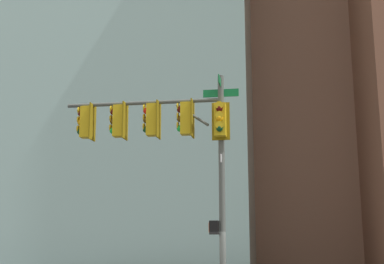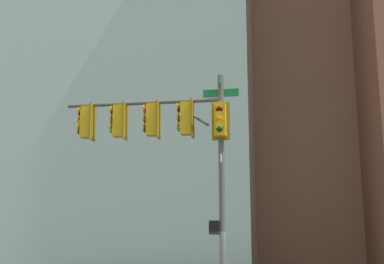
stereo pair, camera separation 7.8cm
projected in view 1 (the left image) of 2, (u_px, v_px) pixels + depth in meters
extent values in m
cylinder|color=#4C514C|center=(222.00, 193.00, 15.16)|extent=(0.19, 0.19, 7.24)
cylinder|color=#4C514C|center=(143.00, 103.00, 16.11)|extent=(0.21, 4.94, 0.12)
cylinder|color=#4C514C|center=(192.00, 115.00, 15.77)|extent=(0.10, 1.04, 0.75)
cube|color=#0F6B33|center=(221.00, 84.00, 15.83)|extent=(1.22, 0.05, 0.24)
cube|color=#0F6B33|center=(221.00, 93.00, 15.77)|extent=(0.05, 1.10, 0.24)
cube|color=white|center=(222.00, 159.00, 15.36)|extent=(0.45, 0.04, 0.24)
cube|color=gold|center=(186.00, 119.00, 15.78)|extent=(0.35, 0.35, 1.00)
cube|color=#7D640C|center=(193.00, 119.00, 15.75)|extent=(0.54, 0.05, 1.16)
sphere|color=#470A07|center=(180.00, 110.00, 15.87)|extent=(0.20, 0.20, 0.20)
cylinder|color=gold|center=(178.00, 107.00, 15.90)|extent=(0.23, 0.04, 0.23)
sphere|color=#4C330A|center=(180.00, 119.00, 15.81)|extent=(0.20, 0.20, 0.20)
cylinder|color=gold|center=(178.00, 116.00, 15.84)|extent=(0.23, 0.04, 0.23)
sphere|color=green|center=(180.00, 128.00, 15.75)|extent=(0.20, 0.20, 0.20)
cylinder|color=gold|center=(178.00, 126.00, 15.78)|extent=(0.23, 0.04, 0.23)
cube|color=gold|center=(153.00, 120.00, 15.95)|extent=(0.35, 0.35, 1.00)
cube|color=#7D640C|center=(158.00, 120.00, 15.92)|extent=(0.54, 0.05, 1.16)
sphere|color=red|center=(146.00, 111.00, 16.04)|extent=(0.20, 0.20, 0.20)
cylinder|color=gold|center=(144.00, 108.00, 16.06)|extent=(0.23, 0.04, 0.23)
sphere|color=#4C330A|center=(146.00, 120.00, 15.98)|extent=(0.20, 0.20, 0.20)
cylinder|color=gold|center=(144.00, 117.00, 16.00)|extent=(0.23, 0.04, 0.23)
sphere|color=#0A3819|center=(146.00, 130.00, 15.92)|extent=(0.20, 0.20, 0.20)
cylinder|color=gold|center=(144.00, 127.00, 15.95)|extent=(0.23, 0.04, 0.23)
cube|color=gold|center=(119.00, 121.00, 16.11)|extent=(0.35, 0.35, 1.00)
cube|color=#7D640C|center=(125.00, 121.00, 16.08)|extent=(0.54, 0.05, 1.16)
sphere|color=#470A07|center=(113.00, 112.00, 16.20)|extent=(0.20, 0.20, 0.20)
cylinder|color=gold|center=(111.00, 109.00, 16.23)|extent=(0.23, 0.04, 0.23)
sphere|color=#4C330A|center=(113.00, 121.00, 16.14)|extent=(0.20, 0.20, 0.20)
cylinder|color=gold|center=(111.00, 119.00, 16.17)|extent=(0.23, 0.04, 0.23)
sphere|color=green|center=(113.00, 131.00, 16.08)|extent=(0.20, 0.20, 0.20)
cylinder|color=gold|center=(111.00, 128.00, 16.11)|extent=(0.23, 0.04, 0.23)
cube|color=gold|center=(87.00, 122.00, 16.28)|extent=(0.35, 0.35, 1.00)
cube|color=#7D640C|center=(92.00, 122.00, 16.25)|extent=(0.54, 0.05, 1.16)
sphere|color=#470A07|center=(81.00, 113.00, 16.37)|extent=(0.20, 0.20, 0.20)
cylinder|color=gold|center=(79.00, 111.00, 16.40)|extent=(0.23, 0.04, 0.23)
sphere|color=#F29E0C|center=(81.00, 123.00, 16.31)|extent=(0.20, 0.20, 0.20)
cylinder|color=gold|center=(79.00, 120.00, 16.34)|extent=(0.23, 0.04, 0.23)
sphere|color=#0A3819|center=(80.00, 132.00, 16.25)|extent=(0.20, 0.20, 0.20)
cylinder|color=gold|center=(78.00, 129.00, 16.28)|extent=(0.23, 0.04, 0.23)
cube|color=gold|center=(220.00, 120.00, 15.30)|extent=(0.35, 0.35, 1.00)
cube|color=#7D640C|center=(221.00, 121.00, 15.49)|extent=(0.05, 0.54, 1.16)
sphere|color=#470A07|center=(219.00, 108.00, 15.16)|extent=(0.20, 0.20, 0.20)
cylinder|color=gold|center=(219.00, 105.00, 15.12)|extent=(0.04, 0.23, 0.23)
sphere|color=#F29E0C|center=(219.00, 118.00, 15.10)|extent=(0.20, 0.20, 0.20)
cylinder|color=gold|center=(219.00, 115.00, 15.06)|extent=(0.04, 0.23, 0.23)
sphere|color=#0A3819|center=(220.00, 128.00, 15.04)|extent=(0.20, 0.20, 0.20)
cylinder|color=gold|center=(219.00, 125.00, 15.00)|extent=(0.04, 0.23, 0.23)
cube|color=black|center=(214.00, 228.00, 15.00)|extent=(0.36, 0.26, 0.40)
cube|color=#EA5914|center=(210.00, 228.00, 15.02)|extent=(0.25, 0.02, 0.28)
cube|color=#845B47|center=(312.00, 62.00, 55.90)|extent=(18.18, 15.83, 41.99)
cube|color=#845B47|center=(239.00, 70.00, 65.40)|extent=(17.13, 16.63, 46.21)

